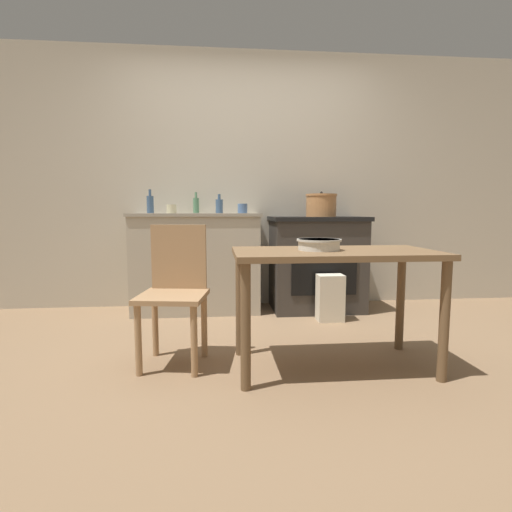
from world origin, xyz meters
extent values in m
plane|color=#896B4C|center=(0.00, 0.00, 0.00)|extent=(14.00, 14.00, 0.00)
cube|color=beige|center=(0.00, 1.58, 1.27)|extent=(8.00, 0.07, 2.55)
cube|color=#B2A893|center=(-0.50, 1.30, 0.46)|extent=(1.19, 0.51, 0.92)
cube|color=gray|center=(-0.50, 1.30, 0.93)|extent=(1.22, 0.54, 0.03)
cube|color=#38332D|center=(0.66, 1.26, 0.44)|extent=(0.86, 0.59, 0.87)
cube|color=black|center=(0.66, 1.26, 0.89)|extent=(0.90, 0.63, 0.04)
cube|color=black|center=(0.66, 0.96, 0.38)|extent=(0.60, 0.01, 0.36)
cube|color=brown|center=(0.40, -0.21, 0.71)|extent=(1.21, 0.64, 0.03)
cylinder|color=brown|center=(-0.16, -0.48, 0.35)|extent=(0.06, 0.06, 0.69)
cylinder|color=brown|center=(0.96, -0.48, 0.35)|extent=(0.06, 0.06, 0.69)
cylinder|color=brown|center=(-0.16, 0.06, 0.35)|extent=(0.06, 0.06, 0.69)
cylinder|color=brown|center=(0.96, 0.06, 0.35)|extent=(0.06, 0.06, 0.69)
cube|color=#A87F56|center=(-0.58, -0.09, 0.44)|extent=(0.45, 0.45, 0.03)
cube|color=#A87F56|center=(-0.55, 0.09, 0.67)|extent=(0.36, 0.08, 0.42)
cylinder|color=#A87F56|center=(-0.77, -0.23, 0.21)|extent=(0.04, 0.04, 0.43)
cylinder|color=#A87F56|center=(-0.44, -0.28, 0.21)|extent=(0.04, 0.04, 0.43)
cylinder|color=#A87F56|center=(-0.72, 0.10, 0.21)|extent=(0.04, 0.04, 0.43)
cylinder|color=#A87F56|center=(-0.39, 0.05, 0.21)|extent=(0.04, 0.04, 0.43)
cube|color=beige|center=(0.68, 0.82, 0.21)|extent=(0.23, 0.16, 0.41)
cylinder|color=#B77A47|center=(0.69, 1.22, 1.01)|extent=(0.29, 0.29, 0.20)
cylinder|color=#B77A47|center=(0.69, 1.22, 1.12)|extent=(0.30, 0.30, 0.02)
sphere|color=black|center=(0.69, 1.22, 1.14)|extent=(0.02, 0.02, 0.02)
cylinder|color=silver|center=(0.31, -0.19, 0.76)|extent=(0.25, 0.25, 0.07)
cylinder|color=beige|center=(0.31, -0.19, 0.79)|extent=(0.27, 0.27, 0.01)
cylinder|color=#517F5B|center=(-0.50, 1.42, 1.02)|extent=(0.06, 0.06, 0.15)
cylinder|color=#517F5B|center=(-0.50, 1.42, 1.12)|extent=(0.02, 0.02, 0.06)
cylinder|color=#3D5675|center=(-0.28, 1.35, 1.01)|extent=(0.07, 0.07, 0.13)
cylinder|color=#3D5675|center=(-0.28, 1.35, 1.10)|extent=(0.03, 0.03, 0.05)
cylinder|color=#3D5675|center=(-0.93, 1.32, 1.03)|extent=(0.07, 0.07, 0.16)
cylinder|color=#3D5675|center=(-0.93, 1.32, 1.14)|extent=(0.02, 0.02, 0.06)
cylinder|color=beige|center=(-0.72, 1.22, 0.99)|extent=(0.09, 0.09, 0.08)
cylinder|color=#4C6B99|center=(-0.07, 1.12, 0.99)|extent=(0.09, 0.09, 0.09)
camera|label=1|loc=(-0.30, -2.55, 0.96)|focal=28.00mm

